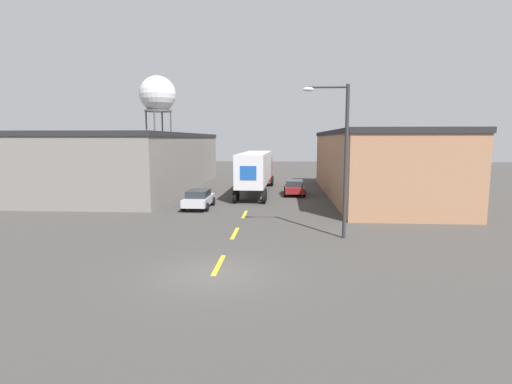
# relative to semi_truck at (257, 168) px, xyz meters

# --- Properties ---
(ground_plane) EXTENTS (160.00, 160.00, 0.00)m
(ground_plane) POSITION_rel_semi_truck_xyz_m (-0.08, -24.27, -2.42)
(ground_plane) COLOR #3D3A38
(road_centerline) EXTENTS (0.20, 14.26, 0.01)m
(road_centerline) POSITION_rel_semi_truck_xyz_m (-0.08, -17.35, -2.41)
(road_centerline) COLOR yellow
(road_centerline) RESTS_ON ground_plane
(warehouse_left) EXTENTS (13.05, 28.49, 5.92)m
(warehouse_left) POSITION_rel_semi_truck_xyz_m (-13.37, 2.72, 0.55)
(warehouse_left) COLOR slate
(warehouse_left) RESTS_ON ground_plane
(warehouse_right) EXTENTS (8.75, 24.84, 6.06)m
(warehouse_right) POSITION_rel_semi_truck_xyz_m (11.06, -1.74, 0.62)
(warehouse_right) COLOR #9E7051
(warehouse_right) RESTS_ON ground_plane
(semi_truck) EXTENTS (3.04, 15.71, 4.03)m
(semi_truck) POSITION_rel_semi_truck_xyz_m (0.00, 0.00, 0.00)
(semi_truck) COLOR #B21919
(semi_truck) RESTS_ON ground_plane
(parked_car_right_far) EXTENTS (1.98, 4.38, 1.42)m
(parked_car_right_far) POSITION_rel_semi_truck_xyz_m (3.71, -1.40, -1.67)
(parked_car_right_far) COLOR maroon
(parked_car_right_far) RESTS_ON ground_plane
(parked_car_left_far) EXTENTS (1.98, 4.38, 1.42)m
(parked_car_left_far) POSITION_rel_semi_truck_xyz_m (-3.86, -9.29, -1.67)
(parked_car_left_far) COLOR #B2B2B7
(parked_car_left_far) RESTS_ON ground_plane
(water_tower) EXTENTS (6.39, 6.39, 16.38)m
(water_tower) POSITION_rel_semi_truck_xyz_m (-19.69, 31.56, 10.60)
(water_tower) COLOR #47474C
(water_tower) RESTS_ON ground_plane
(street_lamp) EXTENTS (2.41, 0.32, 8.12)m
(street_lamp) POSITION_rel_semi_truck_xyz_m (5.66, -18.02, 2.28)
(street_lamp) COLOR #2D2D30
(street_lamp) RESTS_ON ground_plane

